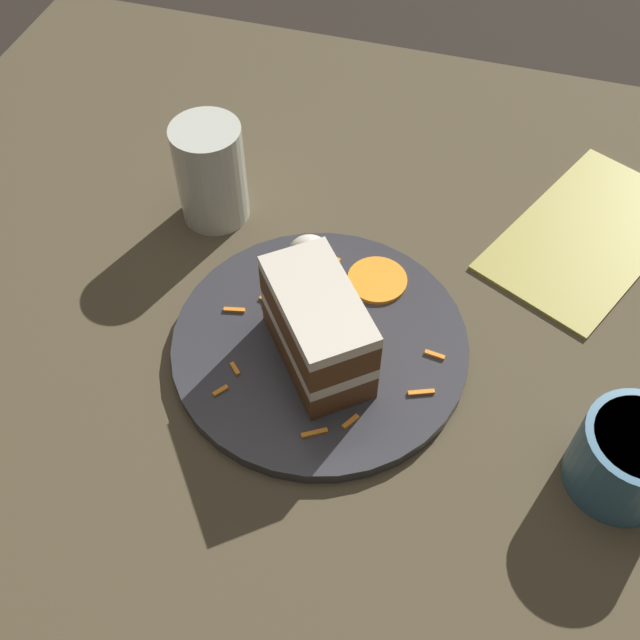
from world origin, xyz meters
name	(u,v)px	position (x,y,z in m)	size (l,w,h in m)	color
ground_plane	(288,330)	(0.00, 0.00, 0.00)	(6.00, 6.00, 0.00)	black
dining_table	(288,323)	(0.00, 0.00, 0.01)	(0.99, 0.94, 0.02)	#4C422D
plate	(320,344)	(0.04, -0.03, 0.03)	(0.27, 0.27, 0.01)	#333338
cake_slice	(318,328)	(0.04, -0.05, 0.08)	(0.12, 0.13, 0.09)	brown
cream_dollop	(310,257)	(0.01, 0.05, 0.06)	(0.04, 0.04, 0.05)	silver
orange_garnish	(377,280)	(0.07, 0.06, 0.04)	(0.06, 0.06, 0.00)	orange
carrot_shreds_scatter	(318,357)	(0.04, -0.05, 0.04)	(0.21, 0.20, 0.00)	orange
drinking_glass	(212,179)	(-0.12, 0.11, 0.07)	(0.07, 0.07, 0.11)	beige
coffee_mug	(629,457)	(0.31, -0.08, 0.06)	(0.09, 0.09, 0.07)	#386684
menu_card	(588,235)	(0.27, 0.19, 0.02)	(0.13, 0.24, 0.00)	#9E933D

